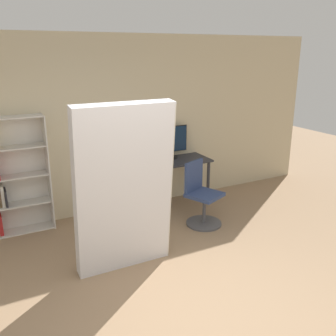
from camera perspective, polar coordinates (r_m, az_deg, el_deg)
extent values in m
cube|color=#C6B793|center=(5.73, -10.94, 6.06)|extent=(8.00, 0.06, 2.70)
cube|color=#2D2D33|center=(6.02, 0.96, 1.03)|extent=(1.15, 0.57, 0.03)
cylinder|color=#2D2D33|center=(5.74, -2.55, -3.87)|extent=(0.05, 0.05, 0.73)
cylinder|color=#2D2D33|center=(6.21, 6.13, -2.25)|extent=(0.05, 0.05, 0.73)
cylinder|color=#2D2D33|center=(6.12, -4.33, -2.50)|extent=(0.05, 0.05, 0.73)
cylinder|color=#2D2D33|center=(6.57, 3.98, -1.08)|extent=(0.05, 0.05, 0.73)
cylinder|color=black|center=(6.15, 0.37, 1.61)|extent=(0.23, 0.23, 0.02)
cylinder|color=black|center=(6.13, 0.38, 2.13)|extent=(0.04, 0.04, 0.10)
cube|color=black|center=(6.07, 0.35, 4.42)|extent=(0.60, 0.02, 0.43)
cube|color=#0A1E38|center=(6.07, 0.38, 4.40)|extent=(0.57, 0.03, 0.40)
cylinder|color=#4C4C51|center=(5.61, 5.47, -8.36)|extent=(0.52, 0.52, 0.03)
cylinder|color=#4C4C51|center=(5.52, 5.53, -6.31)|extent=(0.05, 0.05, 0.41)
cube|color=navy|center=(5.43, 5.60, -4.10)|extent=(0.58, 0.58, 0.05)
cube|color=navy|center=(5.45, 3.94, -1.17)|extent=(0.38, 0.19, 0.45)
cube|color=beige|center=(5.53, -17.79, -0.60)|extent=(0.02, 0.29, 1.63)
cube|color=beige|center=(5.61, -22.20, -0.82)|extent=(0.85, 0.02, 1.63)
cube|color=beige|center=(5.78, -21.13, -8.82)|extent=(0.81, 0.25, 0.02)
cube|color=beige|center=(5.62, -21.58, -5.11)|extent=(0.81, 0.25, 0.02)
cube|color=beige|center=(5.48, -22.05, -1.21)|extent=(0.81, 0.25, 0.02)
cube|color=beige|center=(5.38, -22.53, 2.87)|extent=(0.81, 0.25, 0.02)
cube|color=beige|center=(5.30, -23.04, 7.09)|extent=(0.81, 0.25, 0.02)
cube|color=red|center=(5.71, -24.04, -7.82)|extent=(0.02, 0.18, 0.28)
cube|color=brown|center=(5.56, -24.28, -3.64)|extent=(0.02, 0.15, 0.35)
cube|color=silver|center=(5.57, -23.91, -3.85)|extent=(0.04, 0.18, 0.29)
cube|color=#232328|center=(5.57, -23.49, -4.14)|extent=(0.03, 0.21, 0.24)
cube|color=silver|center=(4.17, -6.69, -3.36)|extent=(1.11, 0.36, 1.95)
cube|color=beige|center=(4.38, 0.02, -2.20)|extent=(0.01, 0.36, 1.92)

